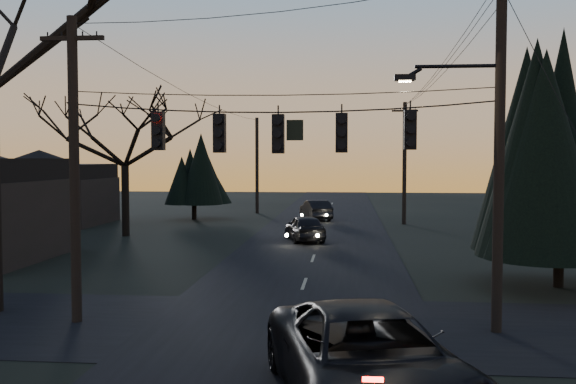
# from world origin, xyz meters

# --- Properties ---
(main_road) EXTENTS (8.00, 120.00, 0.02)m
(main_road) POSITION_xyz_m (0.00, 20.00, 0.01)
(main_road) COLOR black
(main_road) RESTS_ON ground
(cross_road) EXTENTS (60.00, 7.00, 0.02)m
(cross_road) POSITION_xyz_m (0.00, 10.00, 0.01)
(cross_road) COLOR black
(cross_road) RESTS_ON ground
(utility_pole_right) EXTENTS (5.00, 0.30, 10.00)m
(utility_pole_right) POSITION_xyz_m (5.50, 10.00, 0.00)
(utility_pole_right) COLOR black
(utility_pole_right) RESTS_ON ground
(utility_pole_left) EXTENTS (1.80, 0.30, 8.50)m
(utility_pole_left) POSITION_xyz_m (-6.00, 10.00, 0.00)
(utility_pole_left) COLOR black
(utility_pole_left) RESTS_ON ground
(utility_pole_far_r) EXTENTS (1.80, 0.30, 8.50)m
(utility_pole_far_r) POSITION_xyz_m (5.50, 38.00, 0.00)
(utility_pole_far_r) COLOR black
(utility_pole_far_r) RESTS_ON ground
(utility_pole_far_l) EXTENTS (0.30, 0.30, 8.00)m
(utility_pole_far_l) POSITION_xyz_m (-6.00, 46.00, 0.00)
(utility_pole_far_l) COLOR black
(utility_pole_far_l) RESTS_ON ground
(span_signal_assembly) EXTENTS (11.50, 0.44, 1.51)m
(span_signal_assembly) POSITION_xyz_m (-0.24, 10.00, 5.31)
(span_signal_assembly) COLOR black
(span_signal_assembly) RESTS_ON ground
(evergreen_right) EXTENTS (4.76, 4.76, 8.25)m
(evergreen_right) POSITION_xyz_m (9.08, 16.32, 4.72)
(evergreen_right) COLOR black
(evergreen_right) RESTS_ON ground
(bare_tree_dist) EXTENTS (7.68, 7.68, 8.34)m
(bare_tree_dist) POSITION_xyz_m (-11.54, 29.60, 5.83)
(bare_tree_dist) COLOR black
(bare_tree_dist) RESTS_ON ground
(evergreen_dist) EXTENTS (3.87, 3.87, 5.90)m
(evergreen_dist) POSITION_xyz_m (-9.95, 40.12, 3.54)
(evergreen_dist) COLOR black
(evergreen_dist) RESTS_ON ground
(house_left_far) EXTENTS (9.00, 7.00, 5.20)m
(house_left_far) POSITION_xyz_m (-20.00, 36.00, 2.60)
(house_left_far) COLOR black
(house_left_far) RESTS_ON ground
(suv_near) EXTENTS (4.56, 7.08, 1.81)m
(suv_near) POSITION_xyz_m (1.96, 4.38, 0.91)
(suv_near) COLOR black
(suv_near) RESTS_ON ground
(sedan_oncoming_a) EXTENTS (2.80, 4.58, 1.46)m
(sedan_oncoming_a) POSITION_xyz_m (-0.80, 28.26, 0.73)
(sedan_oncoming_a) COLOR black
(sedan_oncoming_a) RESTS_ON ground
(sedan_oncoming_b) EXTENTS (2.77, 4.73, 1.47)m
(sedan_oncoming_b) POSITION_xyz_m (-0.80, 40.52, 0.74)
(sedan_oncoming_b) COLOR black
(sedan_oncoming_b) RESTS_ON ground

